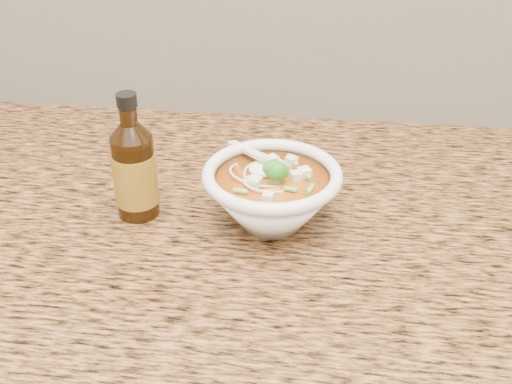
# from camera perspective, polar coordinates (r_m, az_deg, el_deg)

# --- Properties ---
(counter_slab) EXTENTS (4.00, 0.68, 0.04)m
(counter_slab) POSITION_cam_1_polar(r_m,az_deg,el_deg) (0.84, 2.84, -3.43)
(counter_slab) COLOR #956136
(counter_slab) RESTS_ON cabinet
(soup_bowl) EXTENTS (0.17, 0.18, 0.10)m
(soup_bowl) POSITION_cam_1_polar(r_m,az_deg,el_deg) (0.80, 1.41, -0.33)
(soup_bowl) COLOR white
(soup_bowl) RESTS_ON counter_slab
(hot_sauce_bottle) EXTENTS (0.07, 0.07, 0.17)m
(hot_sauce_bottle) POSITION_cam_1_polar(r_m,az_deg,el_deg) (0.82, -10.74, 1.86)
(hot_sauce_bottle) COLOR #331C07
(hot_sauce_bottle) RESTS_ON counter_slab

